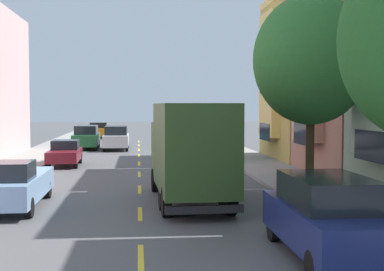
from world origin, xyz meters
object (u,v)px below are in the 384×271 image
(parked_wagon_teal, at_px, (186,135))
(moving_silver_sedan, at_px, (116,138))
(parked_suv_charcoal, at_px, (207,145))
(parked_pickup_sky, at_px, (12,185))
(parked_suv_navy, at_px, (328,216))
(delivery_box_truck, at_px, (190,149))
(parked_hatchback_burgundy, at_px, (65,153))
(parked_hatchback_champagne, at_px, (193,142))
(street_tree_second, at_px, (311,60))
(parked_suv_forest, at_px, (86,137))
(parked_pickup_orange, at_px, (99,130))

(parked_wagon_teal, bearing_deg, moving_silver_sedan, -133.31)
(parked_suv_charcoal, height_order, parked_pickup_sky, parked_suv_charcoal)
(parked_suv_navy, xyz_separation_m, moving_silver_sedan, (-6.14, 30.68, 0.00))
(delivery_box_truck, relative_size, parked_hatchback_burgundy, 1.79)
(delivery_box_truck, xyz_separation_m, moving_silver_sedan, (-3.61, 23.65, -1.03))
(parked_hatchback_champagne, xyz_separation_m, parked_wagon_teal, (0.25, 8.69, 0.05))
(parked_hatchback_champagne, height_order, parked_wagon_teal, same)
(parked_pickup_sky, xyz_separation_m, parked_wagon_teal, (8.87, 30.52, -0.02))
(street_tree_second, distance_m, parked_suv_forest, 26.83)
(parked_pickup_sky, relative_size, moving_silver_sedan, 1.11)
(parked_suv_forest, height_order, moving_silver_sedan, same)
(parked_hatchback_burgundy, bearing_deg, parked_wagon_teal, 63.30)
(moving_silver_sedan, bearing_deg, parked_hatchback_burgundy, -103.24)
(delivery_box_truck, height_order, parked_suv_forest, delivery_box_truck)
(parked_suv_forest, bearing_deg, parked_suv_charcoal, -48.63)
(parked_suv_charcoal, relative_size, parked_hatchback_champagne, 1.20)
(parked_suv_navy, xyz_separation_m, parked_suv_forest, (-8.61, 31.67, 0.00))
(street_tree_second, bearing_deg, parked_suv_forest, 113.74)
(parked_hatchback_burgundy, relative_size, moving_silver_sedan, 0.84)
(street_tree_second, distance_m, parked_hatchback_champagne, 21.79)
(parked_pickup_sky, relative_size, parked_wagon_teal, 1.13)
(parked_hatchback_burgundy, xyz_separation_m, parked_suv_forest, (0.11, 11.92, 0.23))
(delivery_box_truck, xyz_separation_m, parked_suv_navy, (2.53, -7.03, -1.03))
(parked_suv_navy, distance_m, parked_pickup_orange, 47.36)
(delivery_box_truck, distance_m, parked_suv_charcoal, 15.09)
(delivery_box_truck, xyz_separation_m, parked_hatchback_champagne, (2.40, 21.60, -1.26))
(delivery_box_truck, xyz_separation_m, parked_pickup_sky, (-6.22, -0.23, -1.19))
(parked_suv_forest, height_order, parked_pickup_orange, parked_suv_forest)
(parked_suv_charcoal, bearing_deg, parked_suv_navy, -90.09)
(parked_pickup_sky, relative_size, parked_hatchback_champagne, 1.32)
(parked_hatchback_burgundy, bearing_deg, parked_suv_forest, 89.49)
(parked_pickup_orange, bearing_deg, parked_hatchback_burgundy, -90.07)
(parked_hatchback_burgundy, distance_m, moving_silver_sedan, 11.22)
(parked_wagon_teal, bearing_deg, street_tree_second, -86.29)
(parked_wagon_teal, relative_size, moving_silver_sedan, 0.98)
(parked_hatchback_burgundy, height_order, parked_wagon_teal, same)
(parked_hatchback_burgundy, xyz_separation_m, parked_wagon_teal, (8.83, 17.57, 0.05))
(parked_suv_navy, bearing_deg, parked_pickup_sky, 142.15)
(street_tree_second, bearing_deg, parked_hatchback_champagne, 95.88)
(street_tree_second, height_order, parked_hatchback_champagne, street_tree_second)
(delivery_box_truck, height_order, parked_suv_charcoal, delivery_box_truck)
(parked_suv_charcoal, relative_size, parked_pickup_orange, 0.90)
(parked_hatchback_champagne, bearing_deg, parked_suv_forest, 160.23)
(parked_suv_forest, relative_size, parked_hatchback_champagne, 1.20)
(parked_suv_navy, bearing_deg, parked_hatchback_burgundy, 113.80)
(parked_pickup_orange, relative_size, moving_silver_sedan, 1.11)
(parked_suv_forest, relative_size, parked_wagon_teal, 1.02)
(parked_suv_forest, xyz_separation_m, parked_pickup_orange, (-0.08, 14.88, -0.16))
(street_tree_second, bearing_deg, delivery_box_truck, -175.04)
(parked_pickup_orange, height_order, moving_silver_sedan, moving_silver_sedan)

